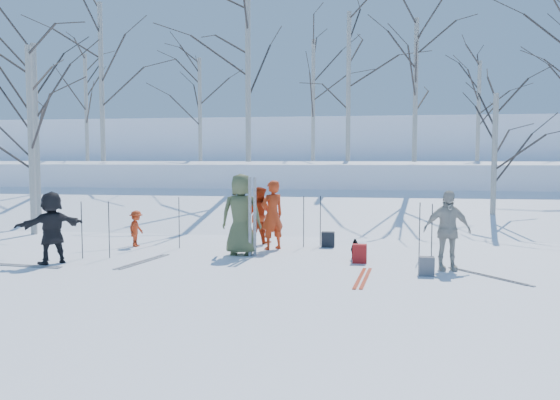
% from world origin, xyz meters
% --- Properties ---
extents(ground, '(120.00, 120.00, 0.00)m').
position_xyz_m(ground, '(0.00, 0.00, 0.00)').
color(ground, white).
rests_on(ground, ground).
extents(snow_ramp, '(70.00, 9.49, 4.12)m').
position_xyz_m(snow_ramp, '(0.00, 7.00, 0.15)').
color(snow_ramp, white).
rests_on(snow_ramp, ground).
extents(snow_plateau, '(70.00, 18.00, 2.20)m').
position_xyz_m(snow_plateau, '(0.00, 17.00, 1.00)').
color(snow_plateau, white).
rests_on(snow_plateau, ground).
extents(far_hill, '(90.00, 30.00, 6.00)m').
position_xyz_m(far_hill, '(0.00, 38.00, 2.00)').
color(far_hill, white).
rests_on(far_hill, ground).
extents(skier_olive_center, '(1.01, 0.70, 1.97)m').
position_xyz_m(skier_olive_center, '(-0.86, 0.90, 0.99)').
color(skier_olive_center, '#4A5432').
rests_on(skier_olive_center, ground).
extents(skier_red_north, '(0.77, 0.75, 1.78)m').
position_xyz_m(skier_red_north, '(-0.25, 1.81, 0.89)').
color(skier_red_north, '#B83111').
rests_on(skier_red_north, ground).
extents(skier_redor_behind, '(0.94, 0.87, 1.55)m').
position_xyz_m(skier_redor_behind, '(-0.76, 2.78, 0.78)').
color(skier_redor_behind, '#B9300E').
rests_on(skier_redor_behind, ground).
extents(skier_red_seated, '(0.38, 0.64, 0.96)m').
position_xyz_m(skier_red_seated, '(-3.89, 1.70, 0.48)').
color(skier_red_seated, '#B83111').
rests_on(skier_red_seated, ground).
extents(skier_cream_east, '(1.02, 0.53, 1.68)m').
position_xyz_m(skier_cream_east, '(3.79, -0.23, 0.84)').
color(skier_cream_east, beige).
rests_on(skier_cream_east, ground).
extents(skier_grey_west, '(1.32, 1.45, 1.61)m').
position_xyz_m(skier_grey_west, '(-4.79, -0.78, 0.81)').
color(skier_grey_west, black).
rests_on(skier_grey_west, ground).
extents(dog, '(0.47, 0.61, 0.47)m').
position_xyz_m(dog, '(1.94, 0.56, 0.24)').
color(dog, black).
rests_on(dog, ground).
extents(upright_ski_left, '(0.11, 0.17, 1.90)m').
position_xyz_m(upright_ski_left, '(-0.60, 0.68, 0.95)').
color(upright_ski_left, silver).
rests_on(upright_ski_left, ground).
extents(upright_ski_right, '(0.12, 0.23, 1.89)m').
position_xyz_m(upright_ski_right, '(-0.49, 0.72, 0.95)').
color(upright_ski_right, silver).
rests_on(upright_ski_right, ground).
extents(ski_pair_a, '(0.57, 1.94, 0.02)m').
position_xyz_m(ski_pair_a, '(-5.27, -1.16, 0.01)').
color(ski_pair_a, silver).
rests_on(ski_pair_a, ground).
extents(ski_pair_b, '(0.96, 1.98, 0.02)m').
position_xyz_m(ski_pair_b, '(-2.86, -0.32, 0.01)').
color(ski_pair_b, silver).
rests_on(ski_pair_b, ground).
extents(ski_pair_c, '(2.04, 2.09, 0.02)m').
position_xyz_m(ski_pair_c, '(4.52, -0.78, 0.01)').
color(ski_pair_c, silver).
rests_on(ski_pair_c, ground).
extents(ski_pair_d, '(0.59, 1.94, 0.02)m').
position_xyz_m(ski_pair_d, '(2.06, -1.31, 0.01)').
color(ski_pair_d, red).
rests_on(ski_pair_d, ground).
extents(ski_pole_a, '(0.02, 0.02, 1.34)m').
position_xyz_m(ski_pole_a, '(0.51, 2.28, 0.67)').
color(ski_pole_a, black).
rests_on(ski_pole_a, ground).
extents(ski_pole_b, '(0.02, 0.02, 1.34)m').
position_xyz_m(ski_pole_b, '(-2.67, 1.62, 0.67)').
color(ski_pole_b, black).
rests_on(ski_pole_b, ground).
extents(ski_pole_c, '(0.02, 0.02, 1.34)m').
position_xyz_m(ski_pole_c, '(0.93, 2.53, 0.67)').
color(ski_pole_c, black).
rests_on(ski_pole_c, ground).
extents(ski_pole_d, '(0.02, 0.02, 1.34)m').
position_xyz_m(ski_pole_d, '(3.56, 0.39, 0.67)').
color(ski_pole_d, black).
rests_on(ski_pole_d, ground).
extents(ski_pole_e, '(0.02, 0.02, 1.34)m').
position_xyz_m(ski_pole_e, '(-4.42, -0.15, 0.67)').
color(ski_pole_e, black).
rests_on(ski_pole_e, ground).
extents(ski_pole_f, '(0.02, 0.02, 1.34)m').
position_xyz_m(ski_pole_f, '(3.33, 0.73, 0.67)').
color(ski_pole_f, black).
rests_on(ski_pole_f, ground).
extents(ski_pole_g, '(0.02, 0.02, 1.34)m').
position_xyz_m(ski_pole_g, '(-3.83, 0.01, 0.67)').
color(ski_pole_g, black).
rests_on(ski_pole_g, ground).
extents(backpack_red, '(0.32, 0.22, 0.42)m').
position_xyz_m(backpack_red, '(1.98, 0.29, 0.21)').
color(backpack_red, maroon).
rests_on(backpack_red, ground).
extents(backpack_grey, '(0.30, 0.20, 0.38)m').
position_xyz_m(backpack_grey, '(3.31, -0.86, 0.19)').
color(backpack_grey, '#595B61').
rests_on(backpack_grey, ground).
extents(backpack_dark, '(0.34, 0.24, 0.40)m').
position_xyz_m(backpack_dark, '(1.15, 2.38, 0.20)').
color(backpack_dark, black).
rests_on(backpack_dark, ground).
extents(birch_plateau_a, '(4.38, 4.38, 5.41)m').
position_xyz_m(birch_plateau_a, '(-11.89, 14.31, 4.90)').
color(birch_plateau_a, silver).
rests_on(birch_plateau_a, snow_plateau).
extents(birch_plateau_b, '(5.47, 5.47, 6.96)m').
position_xyz_m(birch_plateau_b, '(-9.43, 11.09, 5.68)').
color(birch_plateau_b, silver).
rests_on(birch_plateau_b, snow_plateau).
extents(birch_plateau_c, '(3.88, 3.88, 4.69)m').
position_xyz_m(birch_plateau_c, '(-5.34, 12.44, 4.55)').
color(birch_plateau_c, silver).
rests_on(birch_plateau_c, snow_plateau).
extents(birch_plateau_f, '(3.67, 3.67, 4.39)m').
position_xyz_m(birch_plateau_f, '(7.07, 13.29, 4.39)').
color(birch_plateau_f, silver).
rests_on(birch_plateau_f, snow_plateau).
extents(birch_plateau_g, '(5.57, 5.57, 7.10)m').
position_xyz_m(birch_plateau_g, '(-2.42, 9.24, 5.75)').
color(birch_plateau_g, silver).
rests_on(birch_plateau_g, snow_plateau).
extents(birch_plateau_h, '(4.99, 4.99, 6.27)m').
position_xyz_m(birch_plateau_h, '(1.42, 11.61, 5.33)').
color(birch_plateau_h, silver).
rests_on(birch_plateau_h, snow_plateau).
extents(birch_plateau_i, '(4.41, 4.41, 5.45)m').
position_xyz_m(birch_plateau_i, '(4.02, 9.74, 4.92)').
color(birch_plateau_i, silver).
rests_on(birch_plateau_i, snow_plateau).
extents(birch_plateau_j, '(4.99, 4.99, 6.27)m').
position_xyz_m(birch_plateau_j, '(-0.52, 16.71, 5.34)').
color(birch_plateau_j, silver).
rests_on(birch_plateau_j, snow_plateau).
extents(birch_edge_a, '(4.62, 4.62, 5.74)m').
position_xyz_m(birch_edge_a, '(-7.97, 3.47, 2.87)').
color(birch_edge_a, silver).
rests_on(birch_edge_a, ground).
extents(birch_edge_d, '(4.93, 4.93, 6.19)m').
position_xyz_m(birch_edge_d, '(-8.95, 5.28, 3.10)').
color(birch_edge_d, silver).
rests_on(birch_edge_d, ground).
extents(birch_edge_e, '(3.65, 3.65, 4.36)m').
position_xyz_m(birch_edge_e, '(6.13, 6.04, 2.18)').
color(birch_edge_e, silver).
rests_on(birch_edge_e, ground).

